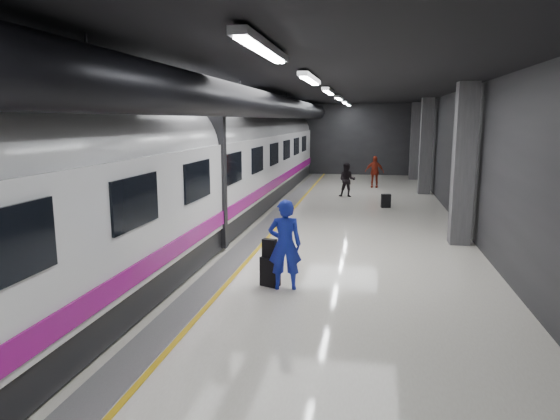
{
  "coord_description": "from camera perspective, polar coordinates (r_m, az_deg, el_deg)",
  "views": [
    {
      "loc": [
        2.01,
        -12.55,
        3.48
      ],
      "look_at": [
        -0.05,
        -1.24,
        1.4
      ],
      "focal_mm": 32.0,
      "sensor_mm": 36.0,
      "label": 1
    }
  ],
  "objects": [
    {
      "name": "ground",
      "position": [
        13.18,
        1.17,
        -5.05
      ],
      "size": [
        40.0,
        40.0,
        0.0
      ],
      "primitive_type": "plane",
      "color": "white",
      "rests_on": "ground"
    },
    {
      "name": "platform_hall",
      "position": [
        13.7,
        0.67,
        10.5
      ],
      "size": [
        10.02,
        40.02,
        4.51
      ],
      "color": "black",
      "rests_on": "ground"
    },
    {
      "name": "traveler_far_a",
      "position": [
        22.97,
        7.68,
        3.41
      ],
      "size": [
        0.8,
        0.64,
        1.56
      ],
      "primitive_type": "imported",
      "rotation": [
        0.0,
        0.0,
        -0.07
      ],
      "color": "black",
      "rests_on": "ground"
    },
    {
      "name": "shoulder_bag",
      "position": [
        10.54,
        -1.23,
        -4.36
      ],
      "size": [
        0.32,
        0.22,
        0.38
      ],
      "primitive_type": "cube",
      "rotation": [
        0.0,
        0.0,
        -0.27
      ],
      "color": "black",
      "rests_on": "suitcase_main"
    },
    {
      "name": "suitcase_far",
      "position": [
        20.51,
        12.01,
        1.03
      ],
      "size": [
        0.4,
        0.29,
        0.54
      ],
      "primitive_type": "cube",
      "rotation": [
        0.0,
        0.0,
        0.15
      ],
      "color": "black",
      "rests_on": "ground"
    },
    {
      "name": "traveler_far_b",
      "position": [
        26.5,
        10.74,
        4.32
      ],
      "size": [
        0.97,
        0.42,
        1.64
      ],
      "primitive_type": "imported",
      "rotation": [
        0.0,
        0.0,
        -0.02
      ],
      "color": "maroon",
      "rests_on": "ground"
    },
    {
      "name": "train",
      "position": [
        13.68,
        -12.38,
        4.11
      ],
      "size": [
        3.05,
        38.0,
        4.05
      ],
      "color": "black",
      "rests_on": "ground"
    },
    {
      "name": "suitcase_main",
      "position": [
        10.65,
        -1.14,
        -7.03
      ],
      "size": [
        0.45,
        0.37,
        0.63
      ],
      "primitive_type": "cube",
      "rotation": [
        0.0,
        0.0,
        -0.4
      ],
      "color": "black",
      "rests_on": "ground"
    },
    {
      "name": "traveler_main",
      "position": [
        10.3,
        0.56,
        -3.98
      ],
      "size": [
        0.76,
        0.58,
        1.89
      ],
      "primitive_type": "imported",
      "rotation": [
        0.0,
        0.0,
        3.34
      ],
      "color": "#171BAD",
      "rests_on": "ground"
    }
  ]
}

